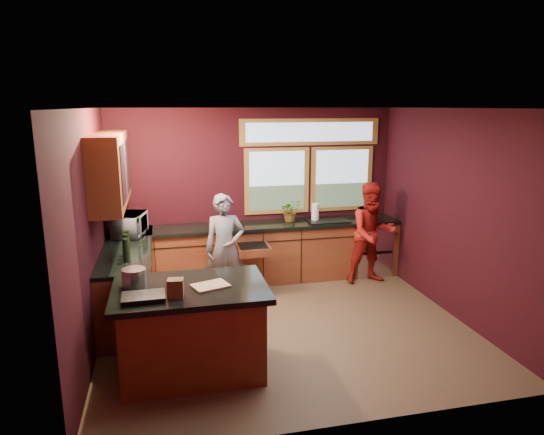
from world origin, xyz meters
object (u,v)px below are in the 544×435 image
object	(u,v)px
person_red	(372,233)
stock_pot	(134,277)
cutting_board	(210,286)
island	(192,329)
person_grey	(225,248)

from	to	relation	value
person_red	stock_pot	distance (m)	3.97
person_red	cutting_board	xyz separation A→B (m)	(-2.72, -2.11, 0.16)
island	stock_pot	distance (m)	0.80
person_grey	stock_pot	size ratio (longest dim) A/B	6.43
island	cutting_board	world-z (taller)	cutting_board
person_red	stock_pot	bearing A→B (deg)	-152.28
island	person_grey	distance (m)	1.96
person_grey	person_red	bearing A→B (deg)	5.77
stock_pot	island	bearing A→B (deg)	-15.26
person_grey	cutting_board	xyz separation A→B (m)	(-0.39, -1.90, 0.18)
island	person_grey	bearing A→B (deg)	72.37
person_red	stock_pot	world-z (taller)	person_red
person_grey	stock_pot	xyz separation A→B (m)	(-1.14, -1.70, 0.26)
island	person_grey	size ratio (longest dim) A/B	1.00
island	cutting_board	distance (m)	0.52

